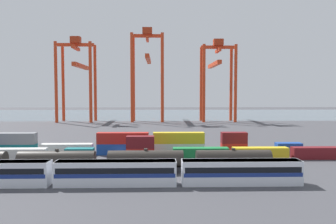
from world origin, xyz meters
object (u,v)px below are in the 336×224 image
object	(u,v)px
shipping_container_2	(80,154)
gantry_crane_west	(77,71)
passenger_train	(116,172)
shipping_container_7	(319,153)
gantry_crane_east	(217,72)
shipping_container_3	(140,154)
shipping_container_1	(18,154)
gantry_crane_central	(148,66)
freight_tank_row	(102,161)

from	to	relation	value
shipping_container_2	gantry_crane_west	xyz separation A→B (m)	(-24.11, 98.47, 24.13)
passenger_train	gantry_crane_west	bearing A→B (deg)	106.28
shipping_container_7	gantry_crane_east	size ratio (longest dim) A/B	0.29
passenger_train	shipping_container_3	xyz separation A→B (m)	(2.73, 19.81, -0.84)
shipping_container_7	gantry_crane_east	xyz separation A→B (m)	(-5.61, 98.66, 23.93)
passenger_train	shipping_container_1	bearing A→B (deg)	139.98
shipping_container_2	shipping_container_7	size ratio (longest dim) A/B	0.50
shipping_container_2	passenger_train	bearing A→B (deg)	-62.23
passenger_train	shipping_container_3	world-z (taller)	passenger_train
shipping_container_3	gantry_crane_central	xyz separation A→B (m)	(-1.70, 99.01, 26.77)
shipping_container_1	shipping_container_7	bearing A→B (deg)	0.00
gantry_crane_central	shipping_container_3	bearing A→B (deg)	-89.02
shipping_container_2	shipping_container_7	world-z (taller)	same
shipping_container_2	gantry_crane_east	xyz separation A→B (m)	(47.04, 98.66, 23.93)
passenger_train	shipping_container_2	xyz separation A→B (m)	(-10.43, 19.81, -0.84)
shipping_container_7	gantry_crane_east	bearing A→B (deg)	93.25
passenger_train	gantry_crane_west	distance (m)	125.40
shipping_container_1	passenger_train	bearing A→B (deg)	-40.02
passenger_train	freight_tank_row	size ratio (longest dim) A/B	0.95
shipping_container_1	gantry_crane_west	size ratio (longest dim) A/B	0.29
shipping_container_7	gantry_crane_central	xyz separation A→B (m)	(-41.18, 99.01, 26.77)
shipping_container_7	gantry_crane_central	world-z (taller)	gantry_crane_central
shipping_container_7	shipping_container_2	bearing A→B (deg)	180.00
freight_tank_row	shipping_container_3	xyz separation A→B (m)	(6.46, 11.48, -0.79)
shipping_container_3	gantry_crane_west	size ratio (longest dim) A/B	0.14
shipping_container_1	shipping_container_3	bearing A→B (deg)	0.00
gantry_crane_central	freight_tank_row	bearing A→B (deg)	-92.47
gantry_crane_west	shipping_container_7	bearing A→B (deg)	-52.07
passenger_train	freight_tank_row	distance (m)	9.12
gantry_crane_west	freight_tank_row	bearing A→B (deg)	-74.35
freight_tank_row	gantry_crane_central	xyz separation A→B (m)	(4.76, 110.49, 25.98)
gantry_crane_east	shipping_container_2	bearing A→B (deg)	-115.49
shipping_container_7	gantry_crane_east	world-z (taller)	gantry_crane_east
shipping_container_2	shipping_container_7	xyz separation A→B (m)	(52.65, 0.00, 0.00)
gantry_crane_east	shipping_container_7	bearing A→B (deg)	-86.75
shipping_container_2	shipping_container_3	bearing A→B (deg)	0.00
shipping_container_7	shipping_container_1	bearing A→B (deg)	180.00
passenger_train	gantry_crane_central	bearing A→B (deg)	89.50
shipping_container_3	gantry_crane_east	bearing A→B (deg)	71.05
freight_tank_row	shipping_container_1	world-z (taller)	freight_tank_row
passenger_train	shipping_container_2	bearing A→B (deg)	117.77
freight_tank_row	shipping_container_7	distance (m)	47.36
shipping_container_2	freight_tank_row	bearing A→B (deg)	-59.72
freight_tank_row	shipping_container_7	bearing A→B (deg)	14.03
shipping_container_1	shipping_container_3	distance (m)	26.32
shipping_container_7	gantry_crane_central	size ratio (longest dim) A/B	0.26
shipping_container_1	gantry_crane_east	world-z (taller)	gantry_crane_east
shipping_container_7	freight_tank_row	bearing A→B (deg)	-165.97
shipping_container_1	shipping_container_2	xyz separation A→B (m)	(13.16, 0.00, 0.00)
freight_tank_row	gantry_crane_east	distance (m)	119.56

